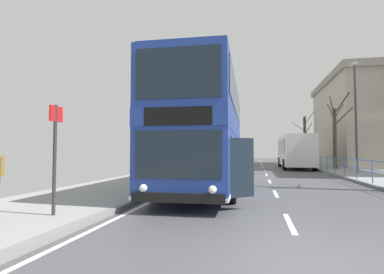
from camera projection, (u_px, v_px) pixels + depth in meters
The scene contains 8 objects.
ground at pixel (257, 260), 4.36m from camera, with size 15.80×140.00×0.20m.
double_decker_bus_main at pixel (207, 133), 12.83m from camera, with size 3.36×10.99×4.45m.
background_bus_far_lane at pixel (295, 151), 28.97m from camera, with size 2.74×10.22×3.01m.
pedestrian_railing_far_kerb at pixel (331, 162), 21.44m from camera, with size 0.05×33.17×1.07m.
bus_stop_sign_near at pixel (55, 147), 7.01m from camera, with size 0.08×0.44×2.50m.
street_lamp_far_side at pixel (356, 109), 20.18m from camera, with size 0.28×0.60×7.30m.
bare_tree_far_00 at pixel (305, 139), 41.57m from camera, with size 2.75×1.79×6.73m.
bare_tree_far_01 at pixel (336, 133), 25.85m from camera, with size 2.54×2.43×6.15m.
Camera 1 is at (-0.72, -4.53, 1.58)m, focal length 28.77 mm.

